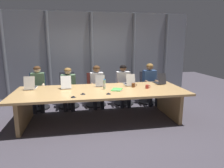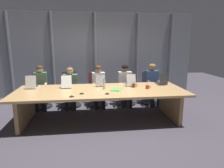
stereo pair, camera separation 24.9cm
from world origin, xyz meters
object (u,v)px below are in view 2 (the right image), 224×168
Objects in this scene: laptop_left_mid at (67,84)px; laptop_left_end at (33,85)px; spiral_notepad at (116,90)px; person_right_end at (153,81)px; laptop_center at (101,83)px; office_chair_left_end at (41,94)px; office_chair_center at (97,93)px; person_right_mid at (125,83)px; conference_mic_right_side at (107,93)px; person_left_end at (41,85)px; conference_mic_left_side at (72,96)px; laptop_right_end at (161,82)px; office_chair_right_end at (150,91)px; water_bottle_primary at (104,84)px; person_left_mid at (70,85)px; coffee_mug_far at (147,87)px; coffee_mug_near at (134,85)px; laptop_right_mid at (130,83)px; conference_mic_middle at (82,93)px; office_chair_right_mid at (126,92)px; person_center at (99,83)px; office_chair_left_mid at (70,93)px.

laptop_left_end is at bearing 87.25° from laptop_left_mid.
person_right_end is at bearing 65.67° from spiral_notepad.
laptop_center reaches higher than office_chair_left_end.
person_right_mid is at bearing 73.67° from office_chair_center.
conference_mic_right_side is at bearing -47.61° from person_right_end.
conference_mic_left_side is (0.97, -1.58, 0.08)m from person_left_end.
office_chair_left_end is (-3.28, 0.79, -0.43)m from laptop_right_end.
water_bottle_primary reaches higher than office_chair_right_end.
laptop_center is 0.32× the size of person_right_end.
person_left_mid is 10.39× the size of conference_mic_left_side.
person_right_mid is 9.66× the size of coffee_mug_far.
laptop_right_end is at bearing 1.60° from office_chair_right_end.
coffee_mug_near is at bearing -96.07° from laptop_left_end.
laptop_right_mid reaches higher than laptop_center.
conference_mic_middle is 0.84m from spiral_notepad.
laptop_center is 1.20m from office_chair_right_mid.
coffee_mug_far is 1.12× the size of conference_mic_middle.
person_left_end is at bearing 121.50° from conference_mic_left_side.
office_chair_left_end is 7.22× the size of coffee_mug_near.
water_bottle_primary is at bearing 93.00° from conference_mic_right_side.
office_chair_center reaches higher than coffee_mug_near.
coffee_mug_near is at bearing 60.11° from person_left_mid.
conference_mic_left_side is at bearing -40.99° from person_right_mid.
laptop_left_end is at bearing 88.02° from laptop_right_mid.
office_chair_right_mid is at bearing 165.45° from person_right_mid.
person_center is at bearing -84.53° from office_chair_right_end.
office_chair_left_end is 2.41m from conference_mic_right_side.
person_right_end is at bearing -3.50° from laptop_right_end.
laptop_right_end is 0.39× the size of office_chair_left_mid.
conference_mic_middle is at bearing -121.38° from laptop_left_end.
spiral_notepad is (2.01, -1.27, 0.38)m from office_chair_left_end.
water_bottle_primary is (0.91, -0.38, 0.05)m from laptop_left_mid.
coffee_mug_near is at bearing 50.00° from office_chair_left_mid.
office_chair_left_mid is (0.83, 0.78, -0.44)m from laptop_left_end.
laptop_left_end is 2.43m from laptop_right_mid.
person_right_end is at bearing 91.19° from person_right_mid.
office_chair_left_end is (-0.83, 0.77, -0.43)m from laptop_left_mid.
office_chair_right_end is 7.60× the size of coffee_mug_far.
office_chair_left_mid reaches higher than conference_mic_right_side.
spiral_notepad is at bearing 136.48° from laptop_right_mid.
coffee_mug_near is 1.61m from conference_mic_left_side.
conference_mic_right_side is at bearing -114.93° from laptop_left_end.
person_center is at bearing 48.86° from laptop_right_mid.
laptop_left_end is 1.77m from water_bottle_primary.
person_right_mid is at bearing 106.58° from coffee_mug_far.
laptop_right_mid is 3.07× the size of coffee_mug_near.
conference_mic_right_side is (0.08, -0.84, -0.04)m from laptop_center.
person_center is (1.61, 0.00, -0.00)m from person_left_end.
laptop_left_end is at bearing 168.07° from water_bottle_primary.
laptop_left_end is 0.43× the size of office_chair_right_end.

